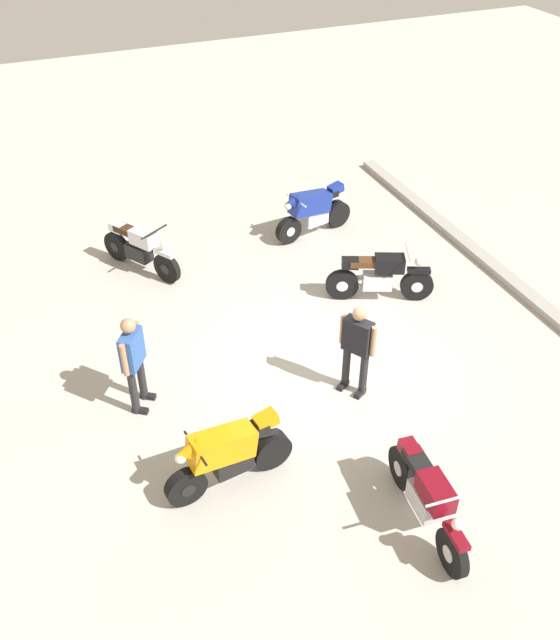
# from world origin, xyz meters

# --- Properties ---
(ground_plane) EXTENTS (40.00, 40.00, 0.00)m
(ground_plane) POSITION_xyz_m (0.00, 0.00, 0.00)
(ground_plane) COLOR #B7B2A8
(curb_edge) EXTENTS (14.00, 0.30, 0.15)m
(curb_edge) POSITION_xyz_m (0.00, 4.60, 0.07)
(curb_edge) COLOR #9C978F
(curb_edge) RESTS_ON ground
(motorcycle_blue_sportbike) EXTENTS (0.77, 1.95, 1.14)m
(motorcycle_blue_sportbike) POSITION_xyz_m (-4.29, 1.73, 0.59)
(motorcycle_blue_sportbike) COLOR black
(motorcycle_blue_sportbike) RESTS_ON ground
(motorcycle_black_cruiser) EXTENTS (1.02, 1.96, 1.09)m
(motorcycle_black_cruiser) POSITION_xyz_m (-1.49, 1.86, 0.52)
(motorcycle_black_cruiser) COLOR black
(motorcycle_black_cruiser) RESTS_ON ground
(motorcycle_maroon_cruiser) EXTENTS (2.09, 0.70, 1.09)m
(motorcycle_maroon_cruiser) POSITION_xyz_m (3.39, -0.12, 0.52)
(motorcycle_maroon_cruiser) COLOR black
(motorcycle_maroon_cruiser) RESTS_ON ground
(motorcycle_orange_sportbike) EXTENTS (0.70, 1.96, 1.14)m
(motorcycle_orange_sportbike) POSITION_xyz_m (1.73, -2.33, 0.59)
(motorcycle_orange_sportbike) COLOR black
(motorcycle_orange_sportbike) RESTS_ON ground
(motorcycle_silver_cruiser) EXTENTS (1.84, 1.20, 1.09)m
(motorcycle_silver_cruiser) POSITION_xyz_m (-4.29, -2.17, 0.52)
(motorcycle_silver_cruiser) COLOR black
(motorcycle_silver_cruiser) RESTS_ON ground
(person_in_black_shirt) EXTENTS (0.60, 0.49, 1.67)m
(person_in_black_shirt) POSITION_xyz_m (0.65, 0.22, 0.95)
(person_in_black_shirt) COLOR #262628
(person_in_black_shirt) RESTS_ON ground
(person_in_blue_shirt) EXTENTS (0.60, 0.51, 1.73)m
(person_in_blue_shirt) POSITION_xyz_m (-0.33, -3.14, 1.00)
(person_in_blue_shirt) COLOR #262628
(person_in_blue_shirt) RESTS_ON ground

